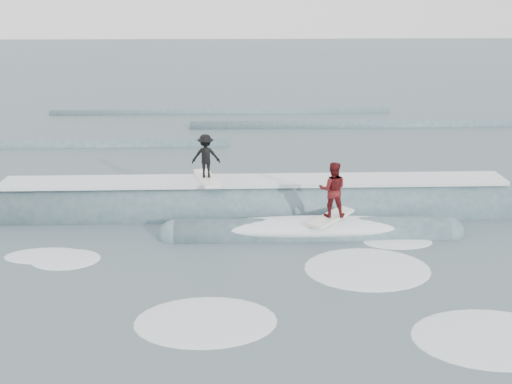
{
  "coord_description": "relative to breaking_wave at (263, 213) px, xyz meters",
  "views": [
    {
      "loc": [
        -0.6,
        -14.66,
        7.69
      ],
      "look_at": [
        0.0,
        3.71,
        1.1
      ],
      "focal_mm": 40.0,
      "sensor_mm": 36.0,
      "label": 1
    }
  ],
  "objects": [
    {
      "name": "surfer_red",
      "position": [
        2.14,
        -1.86,
        1.46
      ],
      "size": [
        1.75,
        1.85,
        1.93
      ],
      "color": "white",
      "rests_on": "ground"
    },
    {
      "name": "ground",
      "position": [
        -0.28,
        -4.37,
        -0.04
      ],
      "size": [
        160.0,
        160.0,
        0.0
      ],
      "primitive_type": "plane",
      "color": "#3D5259",
      "rests_on": "ground"
    },
    {
      "name": "far_swells",
      "position": [
        -1.4,
        13.28,
        -0.04
      ],
      "size": [
        41.77,
        8.65,
        0.8
      ],
      "color": "#37555D",
      "rests_on": "ground"
    },
    {
      "name": "surfer_black",
      "position": [
        -2.02,
        0.34,
        1.98
      ],
      "size": [
        1.07,
        2.07,
        1.66
      ],
      "color": "white",
      "rests_on": "ground"
    },
    {
      "name": "whitewater",
      "position": [
        0.63,
        -5.23,
        -0.04
      ],
      "size": [
        14.42,
        7.16,
        0.1
      ],
      "color": "white",
      "rests_on": "ground"
    },
    {
      "name": "breaking_wave",
      "position": [
        0.0,
        0.0,
        0.0
      ],
      "size": [
        20.68,
        3.95,
        2.34
      ],
      "color": "#37555D",
      "rests_on": "ground"
    }
  ]
}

